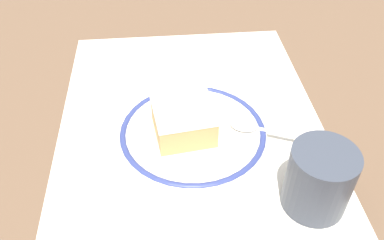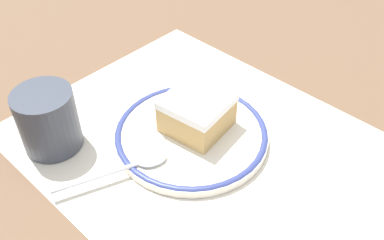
% 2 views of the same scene
% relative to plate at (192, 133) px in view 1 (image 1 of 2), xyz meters
% --- Properties ---
extents(ground_plane, '(2.40, 2.40, 0.00)m').
position_rel_plate_xyz_m(ground_plane, '(-0.03, 0.00, -0.01)').
color(ground_plane, brown).
extents(placemat, '(0.49, 0.37, 0.00)m').
position_rel_plate_xyz_m(placemat, '(-0.03, 0.00, -0.01)').
color(placemat, beige).
rests_on(placemat, ground_plane).
extents(plate, '(0.20, 0.20, 0.01)m').
position_rel_plate_xyz_m(plate, '(0.00, 0.00, 0.00)').
color(plate, silver).
rests_on(plate, placemat).
extents(cake_slice, '(0.09, 0.09, 0.05)m').
position_rel_plate_xyz_m(cake_slice, '(0.00, -0.01, 0.03)').
color(cake_slice, tan).
rests_on(cake_slice, plate).
extents(spoon, '(0.07, 0.14, 0.01)m').
position_rel_plate_xyz_m(spoon, '(0.01, 0.09, 0.01)').
color(spoon, silver).
rests_on(spoon, plate).
extents(cup, '(0.07, 0.07, 0.08)m').
position_rel_plate_xyz_m(cup, '(0.12, 0.13, 0.03)').
color(cup, '#383D47').
rests_on(cup, placemat).
extents(sugar_packet, '(0.05, 0.06, 0.01)m').
position_rel_plate_xyz_m(sugar_packet, '(-0.14, 0.13, -0.00)').
color(sugar_packet, white).
rests_on(sugar_packet, placemat).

